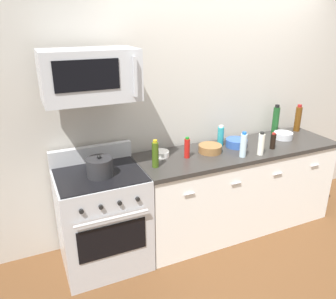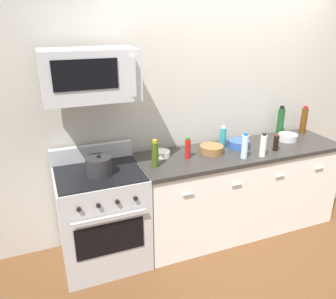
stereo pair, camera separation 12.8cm
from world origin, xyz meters
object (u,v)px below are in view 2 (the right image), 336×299
Objects in this scene: bottle_dish_soap at (223,137)px; bowl_wooden_salad at (212,149)px; bottle_wine_green at (280,121)px; bottle_water_clear at (245,146)px; bottle_olive_oil at (155,154)px; bowl_white_ceramic at (162,153)px; bottle_vinegar_white at (263,145)px; bowl_steel_prep at (288,137)px; bowl_blue_mixing at (239,144)px; bottle_hot_sauce_red at (188,148)px; range_oven at (102,217)px; bottle_wine_amber at (304,120)px; bottle_soy_sauce_dark at (276,143)px; microwave at (90,75)px; stockpot at (99,166)px.

bowl_wooden_salad is (-0.19, -0.12, -0.06)m from bottle_dish_soap.
bottle_wine_green reaches higher than bottle_water_clear.
bottle_olive_oil is 0.27m from bowl_white_ceramic.
bottle_dish_soap is 0.43m from bottle_vinegar_white.
bottle_water_clear reaches higher than bowl_steel_prep.
bowl_blue_mixing is at bearing -5.82° from bowl_white_ceramic.
bottle_hot_sauce_red is 1.01× the size of bowl_steel_prep.
range_oven is 2.49m from bottle_wine_amber.
bottle_soy_sauce_dark reaches higher than bowl_white_ceramic.
bottle_wine_amber is at bearing 7.10° from bottle_hot_sauce_red.
bottle_wine_green is at bearing 11.21° from bowl_wooden_salad.
bowl_blue_mixing is at bearing 4.96° from bottle_hot_sauce_red.
bottle_hot_sauce_red is at bearing 170.58° from bottle_soy_sauce_dark.
bottle_wine_amber is at bearing -5.53° from bottle_wine_green.
bottle_soy_sauce_dark is 1.07× the size of bowl_white_ceramic.
bottle_dish_soap reaches higher than bowl_white_ceramic.
microwave reaches higher than bottle_water_clear.
bottle_hot_sauce_red is 0.94× the size of bowl_blue_mixing.
bottle_water_clear is at bearing -150.53° from bottle_wine_green.
bottle_wine_amber reaches higher than bowl_steel_prep.
microwave reaches higher than bowl_white_ceramic.
bottle_water_clear is at bearing -84.81° from bottle_dish_soap.
bottle_wine_amber is at bearing 27.81° from bottle_soy_sauce_dark.
bottle_soy_sauce_dark is 0.78× the size of bottle_dish_soap.
bottle_dish_soap is 0.76m from bowl_steel_prep.
bottle_water_clear is (0.85, -0.13, -0.00)m from bottle_olive_oil.
bottle_wine_amber reaches higher than bottle_olive_oil.
bowl_wooden_salad is at bearing -168.79° from bottle_wine_green.
bowl_steel_prep is at bearing 2.85° from stockpot.
bottle_dish_soap reaches higher than bowl_steel_prep.
bottle_vinegar_white is 0.96m from bottle_wine_amber.
microwave is 2.21m from bottle_wine_green.
bottle_wine_amber is at bearing 2.53° from bottle_dish_soap.
bottle_water_clear is at bearing -8.35° from bottle_olive_oil.
bottle_soy_sauce_dark is 0.37m from bowl_blue_mixing.
bottle_olive_oil reaches higher than bottle_vinegar_white.
bowl_white_ceramic is (-0.49, 0.10, -0.01)m from bowl_wooden_salad.
microwave is at bearing 179.46° from bowl_wooden_salad.
bowl_white_ceramic is 0.67m from stockpot.
bowl_wooden_salad is at bearing -12.17° from bowl_white_ceramic.
bowl_wooden_salad is (-0.41, 0.26, -0.07)m from bottle_vinegar_white.
bottle_soy_sauce_dark is (1.75, -0.19, -0.75)m from microwave.
microwave is at bearing 89.71° from range_oven.
microwave reaches higher than bottle_olive_oil.
bottle_hot_sauce_red is at bearing 158.00° from bottle_water_clear.
microwave is 3.61× the size of bottle_hot_sauce_red.
bottle_dish_soap is at bearing 15.06° from bottle_olive_oil.
microwave is 2.91× the size of bottle_olive_oil.
bottle_wine_green is at bearing 38.80° from bottle_vinegar_white.
bowl_steel_prep is (0.95, 0.02, -0.00)m from bowl_wooden_salad.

